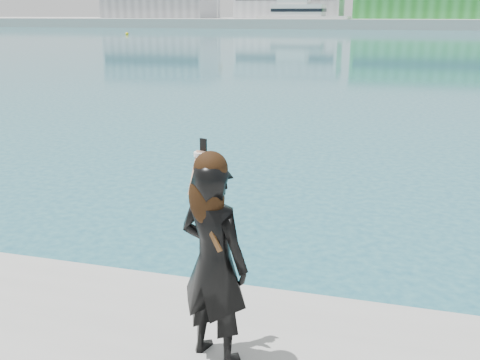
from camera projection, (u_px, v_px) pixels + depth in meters
The scene contains 4 objects.
far_quay at pixel (385, 23), 123.82m from camera, with size 320.00×40.00×2.00m, color #9E9E99.
motor_yacht at pixel (301, 16), 113.15m from camera, with size 19.80×7.08×9.05m.
buoy_far at pixel (127, 35), 82.55m from camera, with size 0.50×0.50×0.50m, color yellow.
woman at pixel (213, 257), 3.78m from camera, with size 0.64×0.53×1.61m.
Camera 1 is at (1.56, -3.38, 3.26)m, focal length 40.00 mm.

